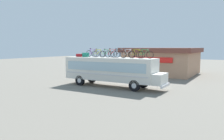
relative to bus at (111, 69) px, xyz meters
The scene contains 13 objects.
ground_plane 1.82m from the bus, behind, with size 120.00×120.00×0.00m, color slate.
bus is the anchor object (origin of this frame).
luggage_bag_1 4.37m from the bus, behind, with size 0.70×0.43×0.33m, color maroon.
luggage_bag_2 3.55m from the bus, behind, with size 0.55×0.52×0.47m, color #1E7F66.
rooftop_bicycle_1 3.01m from the bus, behind, with size 1.71×0.44×0.96m.
rooftop_bicycle_2 2.28m from the bus, behind, with size 1.66×0.44×0.91m.
rooftop_bicycle_3 1.79m from the bus, 154.91° to the left, with size 1.71×0.44×0.90m.
rooftop_bicycle_4 1.62m from the bus, 10.19° to the left, with size 1.80×0.44×0.95m.
rooftop_bicycle_5 1.90m from the bus, 11.98° to the right, with size 1.78×0.44×0.94m.
rooftop_bicycle_6 2.47m from the bus, ahead, with size 1.69×0.44×0.93m.
rooftop_bicycle_7 3.21m from the bus, ahead, with size 1.80×0.44×0.94m.
rooftop_bicycle_8 4.00m from the bus, ahead, with size 1.75×0.44×0.94m.
roadside_building 14.03m from the bus, 85.83° to the left, with size 10.32×10.47×4.00m.
Camera 1 is at (11.79, -19.44, 4.09)m, focal length 35.22 mm.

